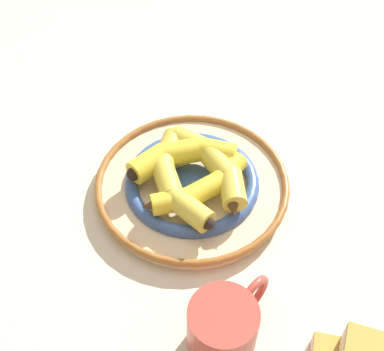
# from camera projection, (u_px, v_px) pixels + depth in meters

# --- Properties ---
(ground_plane) EXTENTS (2.80, 2.80, 0.00)m
(ground_plane) POSITION_uv_depth(u_px,v_px,m) (191.00, 181.00, 0.87)
(ground_plane) COLOR beige
(decorative_bowl) EXTENTS (0.31, 0.31, 0.03)m
(decorative_bowl) POSITION_uv_depth(u_px,v_px,m) (192.00, 184.00, 0.84)
(decorative_bowl) COLOR beige
(decorative_bowl) RESTS_ON ground_plane
(banana_a) EXTENTS (0.16, 0.13, 0.04)m
(banana_a) POSITION_uv_depth(u_px,v_px,m) (184.00, 155.00, 0.83)
(banana_a) COLOR yellow
(banana_a) RESTS_ON decorative_bowl
(banana_b) EXTENTS (0.13, 0.18, 0.04)m
(banana_b) POSITION_uv_depth(u_px,v_px,m) (175.00, 178.00, 0.81)
(banana_b) COLOR gold
(banana_b) RESTS_ON decorative_bowl
(banana_c) EXTENTS (0.18, 0.08, 0.03)m
(banana_c) POSITION_uv_depth(u_px,v_px,m) (200.00, 188.00, 0.79)
(banana_c) COLOR yellow
(banana_c) RESTS_ON decorative_bowl
(banana_d) EXTENTS (0.10, 0.19, 0.04)m
(banana_d) POSITION_uv_depth(u_px,v_px,m) (214.00, 166.00, 0.82)
(banana_d) COLOR gold
(banana_d) RESTS_ON decorative_bowl
(coffee_mug) EXTENTS (0.14, 0.09, 0.09)m
(coffee_mug) POSITION_uv_depth(u_px,v_px,m) (224.00, 328.00, 0.65)
(coffee_mug) COLOR #B24238
(coffee_mug) RESTS_ON ground_plane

